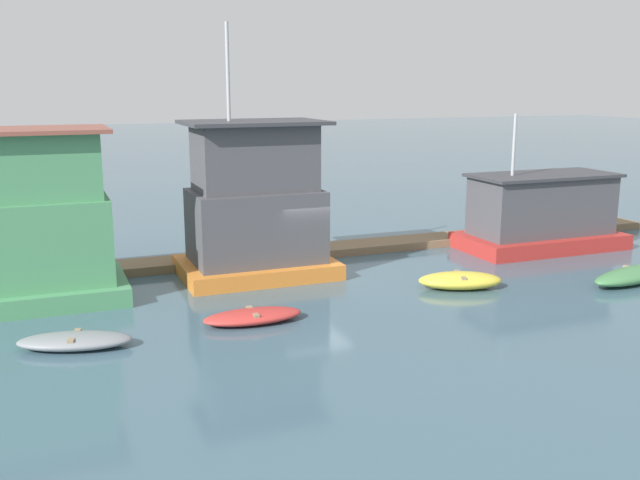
% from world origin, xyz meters
% --- Properties ---
extents(ground_plane, '(200.00, 200.00, 0.00)m').
position_xyz_m(ground_plane, '(0.00, 0.00, 0.00)').
color(ground_plane, '#426070').
extents(dock_walkway, '(33.80, 1.55, 0.30)m').
position_xyz_m(dock_walkway, '(0.00, 2.51, 0.15)').
color(dock_walkway, '#846B4C').
rests_on(dock_walkway, ground_plane).
extents(houseboat_orange, '(5.19, 3.74, 8.46)m').
position_xyz_m(houseboat_orange, '(-1.79, 0.51, 2.38)').
color(houseboat_orange, orange).
rests_on(houseboat_orange, ground_plane).
extents(houseboat_red, '(6.53, 3.34, 5.40)m').
position_xyz_m(houseboat_red, '(10.09, 0.28, 1.39)').
color(houseboat_red, red).
rests_on(houseboat_red, ground_plane).
extents(dinghy_grey, '(3.04, 1.86, 0.39)m').
position_xyz_m(dinghy_grey, '(-8.08, -4.63, 0.20)').
color(dinghy_grey, gray).
rests_on(dinghy_grey, ground_plane).
extents(dinghy_red, '(2.83, 1.23, 0.37)m').
position_xyz_m(dinghy_red, '(-3.35, -4.39, 0.19)').
color(dinghy_red, red).
rests_on(dinghy_red, ground_plane).
extents(dinghy_yellow, '(2.98, 2.05, 0.54)m').
position_xyz_m(dinghy_yellow, '(3.87, -3.59, 0.27)').
color(dinghy_yellow, yellow).
rests_on(dinghy_yellow, ground_plane).
extents(dinghy_green, '(4.29, 1.92, 0.52)m').
position_xyz_m(dinghy_green, '(9.80, -5.11, 0.26)').
color(dinghy_green, '#47844C').
rests_on(dinghy_green, ground_plane).
extents(mooring_post_near_right, '(0.22, 0.22, 1.62)m').
position_xyz_m(mooring_post_near_right, '(-7.10, 1.49, 0.81)').
color(mooring_post_near_right, '#846B4C').
rests_on(mooring_post_near_right, ground_plane).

